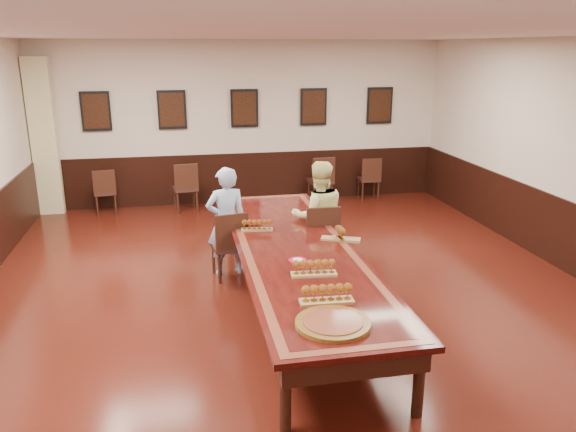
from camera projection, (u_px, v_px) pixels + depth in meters
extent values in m
cube|color=black|center=(296.00, 305.00, 6.94)|extent=(8.00, 10.00, 0.02)
cube|color=white|center=(297.00, 32.00, 6.01)|extent=(8.00, 10.00, 0.02)
cube|color=beige|center=(244.00, 123.00, 11.18)|extent=(8.00, 0.02, 3.20)
imported|color=#528ACF|center=(226.00, 222.00, 7.67)|extent=(0.61, 0.44, 1.53)
imported|color=#F9F79C|center=(318.00, 216.00, 7.84)|extent=(0.80, 0.63, 1.57)
cube|color=#CD4460|center=(338.00, 237.00, 7.09)|extent=(0.14, 0.15, 0.01)
cube|color=beige|center=(44.00, 138.00, 10.35)|extent=(0.45, 0.18, 2.90)
cube|color=black|center=(246.00, 177.00, 11.47)|extent=(7.98, 0.04, 1.00)
cube|color=black|center=(296.00, 250.00, 6.73)|extent=(1.40, 5.00, 0.06)
cube|color=brown|center=(296.00, 248.00, 6.72)|extent=(1.28, 4.88, 0.00)
cube|color=black|center=(296.00, 247.00, 6.72)|extent=(1.10, 4.70, 0.00)
cube|color=black|center=(296.00, 262.00, 6.77)|extent=(1.25, 4.85, 0.18)
cylinder|color=black|center=(285.00, 396.00, 4.55)|extent=(0.10, 0.10, 0.69)
cylinder|color=black|center=(419.00, 380.00, 4.76)|extent=(0.10, 0.10, 0.69)
cylinder|color=black|center=(230.00, 225.00, 8.91)|extent=(0.10, 0.10, 0.69)
cylinder|color=black|center=(301.00, 221.00, 9.12)|extent=(0.10, 0.10, 0.69)
cube|color=black|center=(96.00, 111.00, 10.51)|extent=(0.54, 0.03, 0.74)
cube|color=black|center=(96.00, 111.00, 10.49)|extent=(0.46, 0.01, 0.64)
cube|color=black|center=(172.00, 110.00, 10.77)|extent=(0.54, 0.03, 0.74)
cube|color=black|center=(172.00, 110.00, 10.75)|extent=(0.46, 0.01, 0.64)
cube|color=black|center=(244.00, 108.00, 11.03)|extent=(0.54, 0.03, 0.74)
cube|color=black|center=(244.00, 108.00, 11.01)|extent=(0.46, 0.01, 0.64)
cube|color=black|center=(314.00, 107.00, 11.29)|extent=(0.54, 0.03, 0.74)
cube|color=black|center=(314.00, 107.00, 11.27)|extent=(0.46, 0.01, 0.64)
cube|color=black|center=(380.00, 105.00, 11.54)|extent=(0.54, 0.03, 0.74)
cube|color=black|center=(380.00, 106.00, 11.53)|extent=(0.46, 0.01, 0.64)
cube|color=olive|center=(257.00, 230.00, 7.34)|extent=(0.43, 0.18, 0.03)
cube|color=olive|center=(341.00, 239.00, 6.97)|extent=(0.50, 0.32, 0.03)
cube|color=olive|center=(314.00, 274.00, 5.89)|extent=(0.49, 0.19, 0.03)
cube|color=olive|center=(327.00, 302.00, 5.26)|extent=(0.52, 0.18, 0.03)
cylinder|color=#BC0C35|center=(298.00, 261.00, 6.28)|extent=(0.21, 0.21, 0.02)
cylinder|color=silver|center=(298.00, 260.00, 6.28)|extent=(0.11, 0.11, 0.01)
cylinder|color=#523210|center=(333.00, 324.00, 4.83)|extent=(0.77, 0.77, 0.04)
cylinder|color=brown|center=(333.00, 321.00, 4.82)|extent=(0.61, 0.61, 0.01)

